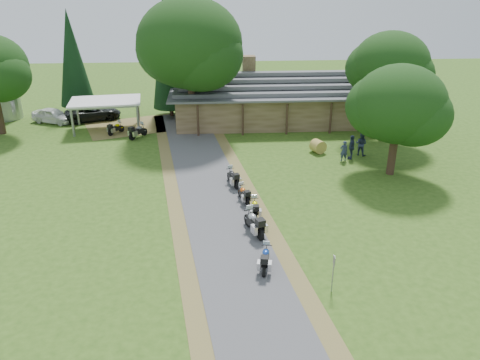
{
  "coord_description": "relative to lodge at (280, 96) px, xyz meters",
  "views": [
    {
      "loc": [
        -0.99,
        -20.9,
        13.19
      ],
      "look_at": [
        0.81,
        5.65,
        1.6
      ],
      "focal_mm": 35.0,
      "sensor_mm": 36.0,
      "label": 1
    }
  ],
  "objects": [
    {
      "name": "cedar_far",
      "position": [
        -20.61,
        4.2,
        2.77
      ],
      "size": [
        3.49,
        3.49,
        10.43
      ],
      "primitive_type": "cone",
      "color": "black",
      "rests_on": "ground"
    },
    {
      "name": "oak_driveway",
      "position": [
        6.06,
        -14.26,
        1.73
      ],
      "size": [
        6.39,
        6.39,
        8.35
      ],
      "primitive_type": null,
      "color": "#143610",
      "rests_on": "ground"
    },
    {
      "name": "motorcycle_carport_a",
      "position": [
        -15.51,
        -3.33,
        -1.86
      ],
      "size": [
        1.45,
        1.74,
        1.18
      ],
      "primitive_type": null,
      "rotation": [
        0.0,
        0.0,
        0.96
      ],
      "color": "#DED900",
      "rests_on": "ground"
    },
    {
      "name": "oak_lodge_right",
      "position": [
        8.1,
        -6.59,
        2.82
      ],
      "size": [
        6.38,
        6.38,
        10.54
      ],
      "primitive_type": null,
      "color": "#143610",
      "rests_on": "ground"
    },
    {
      "name": "person_a",
      "position": [
        3.35,
        -11.46,
        -1.5
      ],
      "size": [
        0.55,
        0.4,
        1.9
      ],
      "primitive_type": "imported",
      "rotation": [
        0.0,
        0.0,
        3.16
      ],
      "color": "#2B3450",
      "rests_on": "ground"
    },
    {
      "name": "motorcycle_row_b",
      "position": [
        -4.67,
        -22.16,
        -1.72
      ],
      "size": [
        1.34,
        2.23,
        1.45
      ],
      "primitive_type": null,
      "rotation": [
        0.0,
        0.0,
        1.9
      ],
      "color": "#94969B",
      "rests_on": "ground"
    },
    {
      "name": "person_c",
      "position": [
        4.06,
        -11.05,
        -1.32
      ],
      "size": [
        0.66,
        0.77,
        2.26
      ],
      "primitive_type": "imported",
      "rotation": [
        0.0,
        0.0,
        4.35
      ],
      "color": "#2B3450",
      "rests_on": "ground"
    },
    {
      "name": "motorcycle_row_e",
      "position": [
        -5.5,
        -15.51,
        -1.82
      ],
      "size": [
        1.08,
        1.94,
        1.26
      ],
      "primitive_type": null,
      "rotation": [
        0.0,
        0.0,
        1.84
      ],
      "color": "black",
      "rests_on": "ground"
    },
    {
      "name": "ground",
      "position": [
        -6.0,
        -24.0,
        -2.45
      ],
      "size": [
        120.0,
        120.0,
        0.0
      ],
      "primitive_type": "plane",
      "color": "#2F5116",
      "rests_on": "ground"
    },
    {
      "name": "oak_lodge_left",
      "position": [
        -8.53,
        -3.03,
        3.94
      ],
      "size": [
        9.18,
        9.18,
        12.79
      ],
      "primitive_type": null,
      "color": "#143610",
      "rests_on": "ground"
    },
    {
      "name": "motorcycle_row_c",
      "position": [
        -4.41,
        -20.16,
        -1.86
      ],
      "size": [
        0.6,
        1.73,
        1.17
      ],
      "primitive_type": null,
      "rotation": [
        0.0,
        0.0,
        1.54
      ],
      "color": "#DDD704",
      "rests_on": "ground"
    },
    {
      "name": "lodge",
      "position": [
        0.0,
        0.0,
        0.0
      ],
      "size": [
        21.4,
        9.4,
        4.9
      ],
      "primitive_type": null,
      "color": "brown",
      "rests_on": "ground"
    },
    {
      "name": "motorcycle_row_a",
      "position": [
        -4.43,
        -25.61,
        -1.84
      ],
      "size": [
        0.91,
        1.85,
        1.21
      ],
      "primitive_type": null,
      "rotation": [
        0.0,
        0.0,
        1.37
      ],
      "color": "#163995",
      "rests_on": "ground"
    },
    {
      "name": "car_dark_suv",
      "position": [
        -18.55,
        1.39,
        -1.33
      ],
      "size": [
        4.45,
        6.33,
        2.23
      ],
      "primitive_type": "imported",
      "rotation": [
        0.0,
        0.0,
        1.95
      ],
      "color": "black",
      "rests_on": "ground"
    },
    {
      "name": "silo",
      "position": [
        -27.55,
        2.62,
        0.82
      ],
      "size": [
        3.49,
        3.49,
        6.54
      ],
      "primitive_type": "cylinder",
      "rotation": [
        0.0,
        0.0,
        -0.09
      ],
      "color": "gray",
      "rests_on": "ground"
    },
    {
      "name": "driveway",
      "position": [
        -6.5,
        -20.0,
        -2.45
      ],
      "size": [
        51.95,
        51.95,
        0.0
      ],
      "primitive_type": "plane",
      "rotation": [
        0.0,
        0.0,
        0.14
      ],
      "color": "#424244",
      "rests_on": "ground"
    },
    {
      "name": "person_b",
      "position": [
        5.06,
        -10.3,
        -1.33
      ],
      "size": [
        0.79,
        0.76,
        2.25
      ],
      "primitive_type": "imported",
      "rotation": [
        0.0,
        0.0,
        2.46
      ],
      "color": "#2B3450",
      "rests_on": "ground"
    },
    {
      "name": "sign_post",
      "position": [
        -1.64,
        -27.7,
        -1.5
      ],
      "size": [
        0.34,
        0.06,
        1.9
      ],
      "primitive_type": null,
      "color": "gray",
      "rests_on": "ground"
    },
    {
      "name": "cedar_near",
      "position": [
        -10.85,
        2.42,
        4.18
      ],
      "size": [
        3.59,
        3.59,
        13.27
      ],
      "primitive_type": "cone",
      "color": "black",
      "rests_on": "ground"
    },
    {
      "name": "motorcycle_row_d",
      "position": [
        -4.93,
        -18.14,
        -1.88
      ],
      "size": [
        0.99,
        1.77,
        1.15
      ],
      "primitive_type": null,
      "rotation": [
        0.0,
        0.0,
        1.85
      ],
      "color": "#B94C13",
      "rests_on": "ground"
    },
    {
      "name": "motorcycle_carport_b",
      "position": [
        -13.34,
        -4.63,
        -1.78
      ],
      "size": [
        1.67,
        1.97,
        1.34
      ],
      "primitive_type": null,
      "rotation": [
        0.0,
        0.0,
        0.95
      ],
      "color": "gray",
      "rests_on": "ground"
    },
    {
      "name": "hay_bale",
      "position": [
        1.78,
        -9.48,
        -1.92
      ],
      "size": [
        1.35,
        1.3,
        1.06
      ],
      "primitive_type": "cylinder",
      "rotation": [
        1.57,
        0.0,
        0.38
      ],
      "color": "#A6913C",
      "rests_on": "ground"
    },
    {
      "name": "car_white_sedan",
      "position": [
        -22.25,
        0.69,
        -1.54
      ],
      "size": [
        4.31,
        5.93,
        1.82
      ],
      "primitive_type": "imported",
      "rotation": [
        0.0,
        0.0,
        1.16
      ],
      "color": "white",
      "rests_on": "ground"
    },
    {
      "name": "carport",
      "position": [
        -16.54,
        -1.71,
        -1.07
      ],
      "size": [
        6.82,
        4.97,
        2.75
      ],
      "primitive_type": null,
      "rotation": [
        0.0,
        0.0,
        0.12
      ],
      "color": "white",
      "rests_on": "ground"
    }
  ]
}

